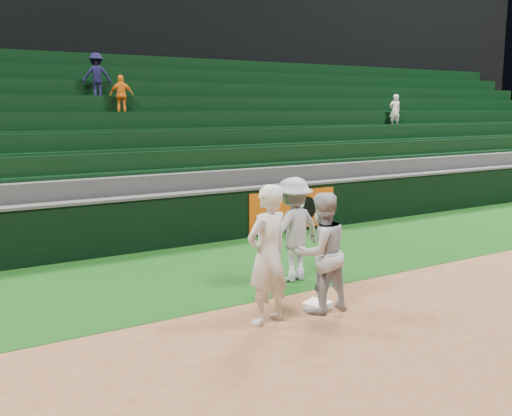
{
  "coord_description": "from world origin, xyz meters",
  "views": [
    {
      "loc": [
        -5.29,
        -6.85,
        3.18
      ],
      "look_at": [
        0.25,
        2.3,
        1.3
      ],
      "focal_mm": 40.0,
      "sensor_mm": 36.0,
      "label": 1
    }
  ],
  "objects": [
    {
      "name": "ground",
      "position": [
        0.0,
        0.0,
        0.0
      ],
      "size": [
        70.0,
        70.0,
        0.0
      ],
      "primitive_type": "plane",
      "color": "brown",
      "rests_on": "ground"
    },
    {
      "name": "foul_grass",
      "position": [
        0.0,
        3.0,
        0.0
      ],
      "size": [
        36.0,
        4.2,
        0.01
      ],
      "primitive_type": "cube",
      "color": "#0D340D",
      "rests_on": "ground"
    },
    {
      "name": "upper_deck",
      "position": [
        0.0,
        17.45,
        6.0
      ],
      "size": [
        40.0,
        12.0,
        12.0
      ],
      "primitive_type": "cube",
      "color": "black",
      "rests_on": "ground"
    },
    {
      "name": "first_base",
      "position": [
        0.12,
        0.16,
        0.04
      ],
      "size": [
        0.51,
        0.51,
        0.09
      ],
      "primitive_type": "cube",
      "rotation": [
        0.0,
        0.0,
        0.43
      ],
      "color": "white",
      "rests_on": "ground"
    },
    {
      "name": "first_baseman",
      "position": [
        -0.93,
        0.02,
        1.05
      ],
      "size": [
        0.86,
        0.67,
        2.1
      ],
      "primitive_type": "imported",
      "rotation": [
        0.0,
        0.0,
        3.39
      ],
      "color": "silver",
      "rests_on": "ground"
    },
    {
      "name": "baserunner",
      "position": [
        0.05,
        0.01,
        0.95
      ],
      "size": [
        0.95,
        0.75,
        1.9
      ],
      "primitive_type": "imported",
      "rotation": [
        0.0,
        0.0,
        3.11
      ],
      "color": "#A8AAB3",
      "rests_on": "ground"
    },
    {
      "name": "base_coach",
      "position": [
        0.62,
        1.58,
        0.97
      ],
      "size": [
        1.34,
        0.9,
        1.93
      ],
      "primitive_type": "imported",
      "rotation": [
        0.0,
        0.0,
        3.29
      ],
      "color": "#9598A2",
      "rests_on": "foul_grass"
    },
    {
      "name": "field_wall",
      "position": [
        0.03,
        5.2,
        0.63
      ],
      "size": [
        36.0,
        0.45,
        1.25
      ],
      "color": "black",
      "rests_on": "ground"
    },
    {
      "name": "stadium_seating",
      "position": [
        -0.0,
        8.97,
        1.7
      ],
      "size": [
        36.0,
        5.95,
        5.05
      ],
      "color": "#353537",
      "rests_on": "ground"
    }
  ]
}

